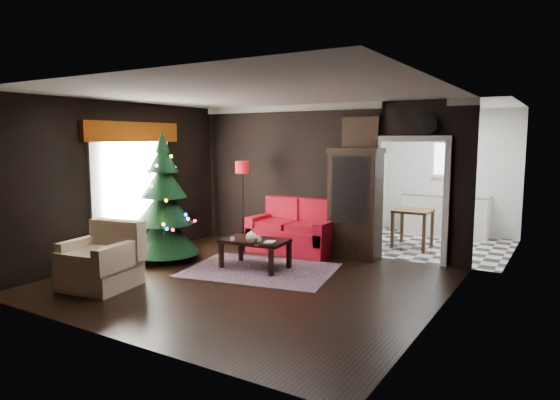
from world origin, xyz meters
The scene contains 26 objects.
floor centered at (0.00, 0.00, 0.00)m, with size 5.50×5.50×0.00m, color black.
ceiling centered at (0.00, 0.00, 2.80)m, with size 5.50×5.50×0.00m, color white.
wall_back centered at (0.00, 2.50, 1.40)m, with size 5.50×5.50×0.00m, color black.
wall_front centered at (0.00, -2.50, 1.40)m, with size 5.50×5.50×0.00m, color black.
wall_left centered at (-2.75, 0.00, 1.40)m, with size 5.50×5.50×0.00m, color black.
wall_right centered at (2.75, 0.00, 1.40)m, with size 5.50×5.50×0.00m, color black.
doorway centered at (1.70, 2.50, 1.05)m, with size 1.10×0.10×2.10m, color white, non-canonical shape.
left_window centered at (-2.71, 0.20, 1.45)m, with size 0.05×1.60×1.40m, color white.
valance centered at (-2.63, 0.20, 2.27)m, with size 0.12×2.10×0.35m, color #722C06.
kitchen_floor centered at (1.70, 4.00, 0.00)m, with size 3.00×3.00×0.00m, color silver.
kitchen_window centered at (1.70, 5.45, 1.70)m, with size 0.70×0.06×0.70m, color white.
rug centered at (-0.20, 0.61, 0.01)m, with size 2.36×1.72×0.01m, color #452A3D.
loveseat centered at (-0.40, 2.05, 0.50)m, with size 1.70×0.90×1.00m, color #91010D, non-canonical shape.
curio_cabinet centered at (0.75, 2.27, 0.95)m, with size 0.90×0.45×1.90m, color black, non-canonical shape.
floor_lamp centered at (-1.45, 1.87, 0.83)m, with size 0.30×0.30×1.77m, color black, non-canonical shape.
christmas_tree centered at (-2.00, 0.28, 1.05)m, with size 1.21×1.21×2.31m, color black, non-canonical shape.
armchair centered at (-1.67, -1.36, 0.46)m, with size 0.94×0.94×0.96m, color #B5A691, non-canonical shape.
coffee_table centered at (-0.35, 0.67, 0.25)m, with size 1.07×0.64×0.48m, color black, non-canonical shape.
teapot centered at (-0.24, 0.42, 0.59)m, with size 0.20×0.20×0.19m, color beige, non-canonical shape.
cup_a centered at (-0.22, 0.61, 0.53)m, with size 0.07×0.07×0.06m, color silver.
cup_b centered at (-0.62, 0.42, 0.52)m, with size 0.07×0.07×0.06m, color silver.
book centered at (-0.09, 0.59, 0.59)m, with size 0.15×0.02×0.20m, color #8E7455.
wall_clock centered at (1.95, 2.45, 2.38)m, with size 0.32×0.32×0.06m, color silver.
painting centered at (0.75, 2.46, 2.25)m, with size 0.62×0.05×0.52m, color #BA7F3C.
kitchen_counter centered at (1.70, 5.20, 0.45)m, with size 1.80×0.60×0.90m, color white.
kitchen_table centered at (1.40, 3.70, 0.38)m, with size 0.70×0.70×0.75m, color #563017, non-canonical shape.
Camera 1 is at (4.11, -5.83, 2.13)m, focal length 31.12 mm.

